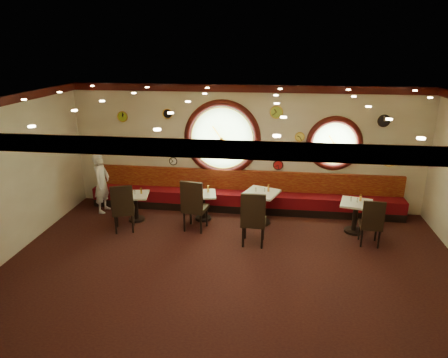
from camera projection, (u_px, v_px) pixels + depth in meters
floor at (232, 264)px, 7.91m from camera, size 9.00×6.00×0.00m
ceiling at (233, 101)px, 6.88m from camera, size 9.00×6.00×0.02m
wall_back at (245, 148)px, 10.21m from camera, size 9.00×0.02×3.20m
wall_front at (204, 277)px, 4.58m from camera, size 9.00×0.02×3.20m
wall_left at (8, 178)px, 7.95m from camera, size 0.02×6.00×3.20m
molding_back at (246, 88)px, 9.68m from camera, size 9.00×0.10×0.18m
molding_front at (202, 149)px, 4.14m from camera, size 9.00×0.10×0.18m
banquette_base at (244, 207)px, 10.43m from camera, size 8.00×0.55×0.20m
banquette_seat at (244, 198)px, 10.35m from camera, size 8.00×0.55×0.30m
banquette_back at (245, 180)px, 10.43m from camera, size 8.00×0.10×0.55m
porthole_left_glass at (222, 138)px, 10.20m from camera, size 1.66×0.02×1.66m
porthole_left_frame at (222, 138)px, 10.19m from camera, size 1.98×0.18×1.98m
porthole_left_ring at (222, 139)px, 10.16m from camera, size 1.61×0.03×1.61m
porthole_right_glass at (334, 143)px, 9.87m from camera, size 1.10×0.02×1.10m
porthole_right_frame at (334, 144)px, 9.86m from camera, size 1.38×0.18×1.38m
porthole_right_ring at (334, 144)px, 9.83m from camera, size 1.09×0.03×1.09m
wall_clock_0 at (111, 146)px, 10.63m from camera, size 0.32×0.03×0.32m
wall_clock_1 at (168, 114)px, 10.15m from camera, size 0.24×0.03×0.24m
wall_clock_2 at (158, 150)px, 10.49m from camera, size 0.36×0.03×0.36m
wall_clock_3 at (389, 159)px, 9.79m from camera, size 0.34×0.03×0.34m
wall_clock_4 at (123, 117)px, 10.33m from camera, size 0.26×0.03×0.26m
wall_clock_5 at (384, 121)px, 9.51m from camera, size 0.28×0.03×0.28m
wall_clock_6 at (300, 137)px, 9.90m from camera, size 0.22×0.03×0.22m
wall_clock_7 at (278, 165)px, 10.20m from camera, size 0.24×0.03×0.24m
wall_clock_8 at (173, 161)px, 10.54m from camera, size 0.20×0.03×0.20m
wall_clock_9 at (276, 112)px, 9.78m from camera, size 0.30×0.03×0.30m
table_a at (136, 204)px, 9.74m from camera, size 0.72×0.72×0.69m
table_b at (203, 203)px, 9.79m from camera, size 0.73×0.73×0.69m
table_c at (261, 204)px, 9.55m from camera, size 0.95×0.95×0.81m
table_d at (355, 213)px, 9.11m from camera, size 0.81×0.81×0.74m
chair_a at (123, 205)px, 9.06m from camera, size 0.61×0.61×0.72m
chair_b at (194, 202)px, 9.09m from camera, size 0.59×0.59×0.77m
chair_c at (253, 216)px, 8.40m from camera, size 0.53×0.53×0.76m
chair_d at (372, 220)px, 8.43m from camera, size 0.47×0.47×0.66m
condiment_a_salt at (132, 192)px, 9.70m from camera, size 0.03×0.03×0.09m
condiment_b_salt at (202, 191)px, 9.74m from camera, size 0.04×0.04×0.11m
condiment_c_salt at (256, 190)px, 9.46m from camera, size 0.03×0.03×0.10m
condiment_d_salt at (351, 199)px, 9.06m from camera, size 0.04×0.04×0.10m
condiment_a_pepper at (135, 192)px, 9.64m from camera, size 0.04×0.04×0.11m
condiment_b_pepper at (203, 192)px, 9.70m from camera, size 0.03×0.03×0.09m
condiment_c_pepper at (265, 190)px, 9.45m from camera, size 0.03×0.03×0.09m
condiment_d_pepper at (357, 200)px, 9.00m from camera, size 0.04×0.04×0.10m
condiment_a_bottle at (141, 191)px, 9.67m from camera, size 0.05×0.05×0.14m
condiment_b_bottle at (208, 189)px, 9.76m from camera, size 0.05×0.05×0.17m
condiment_c_bottle at (269, 188)px, 9.45m from camera, size 0.05×0.05×0.17m
condiment_d_bottle at (361, 198)px, 9.07m from camera, size 0.05×0.05×0.16m
waiter at (102, 183)px, 10.17m from camera, size 0.40×0.58×1.55m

